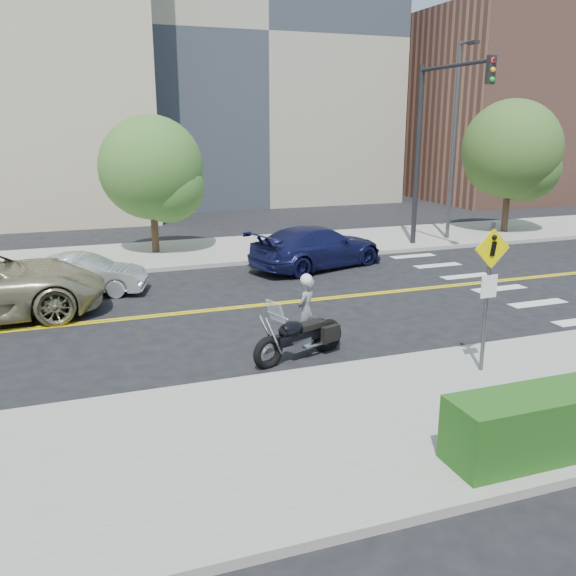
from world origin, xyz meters
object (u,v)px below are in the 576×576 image
(parked_car_blue, at_px, (317,247))
(motorcycle, at_px, (300,327))
(pedestrian_sign, at_px, (489,283))
(parked_car_silver, at_px, (84,274))
(motorcyclist, at_px, (306,309))

(parked_car_blue, bearing_deg, motorcycle, 136.82)
(pedestrian_sign, bearing_deg, parked_car_blue, 86.78)
(parked_car_silver, distance_m, parked_car_blue, 7.93)
(motorcyclist, height_order, motorcycle, motorcyclist)
(motorcyclist, bearing_deg, parked_car_blue, -155.83)
(pedestrian_sign, relative_size, motorcyclist, 1.81)
(pedestrian_sign, distance_m, parked_car_silver, 11.87)
(parked_car_silver, bearing_deg, motorcycle, -132.89)
(motorcyclist, xyz_separation_m, parked_car_blue, (3.17, 7.04, -0.08))
(motorcycle, bearing_deg, motorcyclist, 41.72)
(pedestrian_sign, xyz_separation_m, motorcyclist, (-2.60, 3.05, -1.13))
(motorcyclist, distance_m, parked_car_silver, 7.79)
(parked_car_silver, bearing_deg, pedestrian_sign, -125.54)
(parked_car_silver, bearing_deg, motorcyclist, -126.63)
(motorcyclist, distance_m, parked_car_blue, 7.72)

